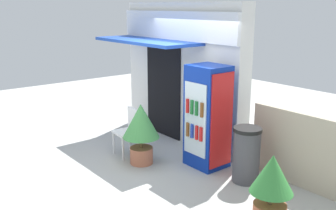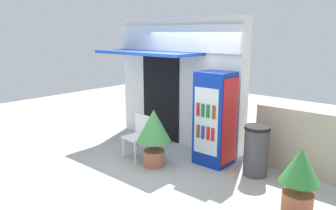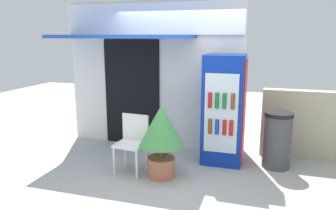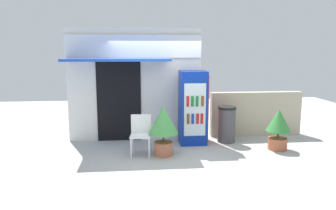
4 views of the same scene
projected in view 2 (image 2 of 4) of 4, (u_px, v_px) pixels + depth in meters
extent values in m
plane|color=#B2B2AD|center=(157.00, 165.00, 6.29)|extent=(16.00, 16.00, 0.00)
cube|color=silver|center=(179.00, 81.00, 7.46)|extent=(3.33, 0.34, 2.82)
cube|color=white|center=(173.00, 38.00, 7.09)|extent=(3.33, 0.08, 0.56)
cube|color=#1E47B2|center=(147.00, 53.00, 7.11)|extent=(2.46, 0.92, 0.06)
cube|color=black|center=(161.00, 97.00, 7.66)|extent=(1.10, 0.03, 2.01)
cube|color=#0C2D9E|center=(215.00, 119.00, 6.21)|extent=(0.64, 0.56, 1.79)
cube|color=silver|center=(206.00, 122.00, 5.99)|extent=(0.51, 0.02, 1.25)
cube|color=red|center=(230.00, 122.00, 6.00)|extent=(0.02, 0.51, 1.61)
cylinder|color=brown|center=(198.00, 131.00, 6.13)|extent=(0.06, 0.06, 0.24)
cylinder|color=#1938A5|center=(203.00, 132.00, 6.06)|extent=(0.06, 0.06, 0.24)
cylinder|color=red|center=(208.00, 133.00, 5.98)|extent=(0.06, 0.06, 0.24)
cylinder|color=red|center=(213.00, 135.00, 5.92)|extent=(0.06, 0.06, 0.24)
cylinder|color=red|center=(198.00, 109.00, 6.05)|extent=(0.06, 0.06, 0.24)
cylinder|color=#196B2D|center=(203.00, 110.00, 5.97)|extent=(0.06, 0.06, 0.24)
cylinder|color=#196B2D|center=(208.00, 111.00, 5.90)|extent=(0.06, 0.06, 0.24)
cylinder|color=brown|center=(214.00, 112.00, 5.82)|extent=(0.06, 0.06, 0.24)
cylinder|color=white|center=(123.00, 148.00, 6.58)|extent=(0.04, 0.04, 0.43)
cylinder|color=white|center=(135.00, 153.00, 6.30)|extent=(0.04, 0.04, 0.43)
cylinder|color=white|center=(137.00, 144.00, 6.81)|extent=(0.04, 0.04, 0.43)
cylinder|color=white|center=(149.00, 149.00, 6.53)|extent=(0.04, 0.04, 0.43)
cube|color=white|center=(136.00, 137.00, 6.51)|extent=(0.48, 0.44, 0.04)
cube|color=white|center=(143.00, 125.00, 6.58)|extent=(0.44, 0.08, 0.42)
cylinder|color=#BC6B4C|center=(154.00, 158.00, 6.25)|extent=(0.41, 0.41, 0.30)
cylinder|color=brown|center=(154.00, 146.00, 6.20)|extent=(0.05, 0.05, 0.19)
cone|color=#47994C|center=(154.00, 125.00, 6.11)|extent=(0.65, 0.65, 0.60)
cylinder|color=#AD5B3D|center=(297.00, 202.00, 4.65)|extent=(0.43, 0.43, 0.27)
cylinder|color=brown|center=(299.00, 188.00, 4.60)|extent=(0.05, 0.05, 0.17)
cone|color=#388C3D|center=(301.00, 165.00, 4.53)|extent=(0.56, 0.56, 0.51)
cylinder|color=#47474C|center=(256.00, 152.00, 5.77)|extent=(0.43, 0.43, 0.84)
cylinder|color=black|center=(257.00, 128.00, 5.68)|extent=(0.45, 0.45, 0.06)
cube|color=#B7AD93|center=(325.00, 147.00, 5.56)|extent=(2.46, 0.23, 1.17)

